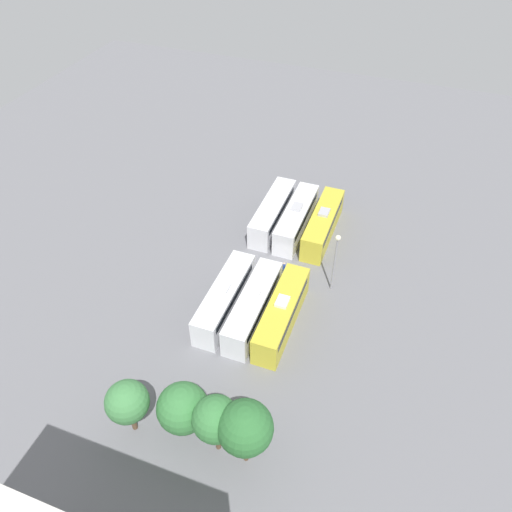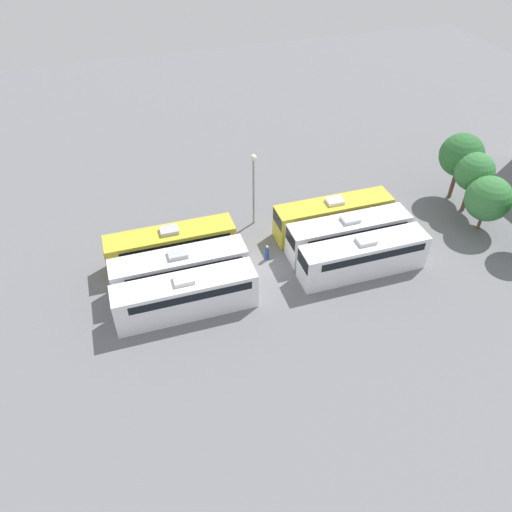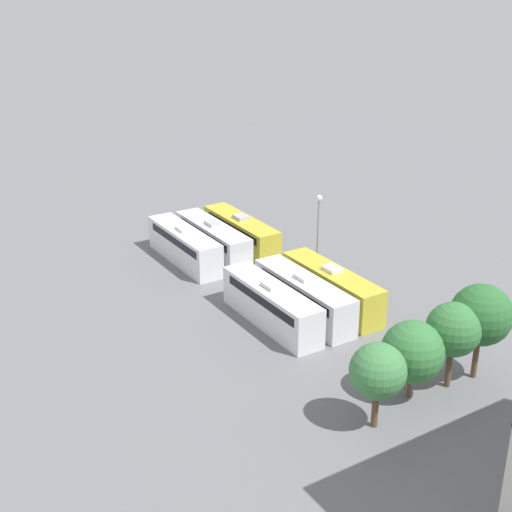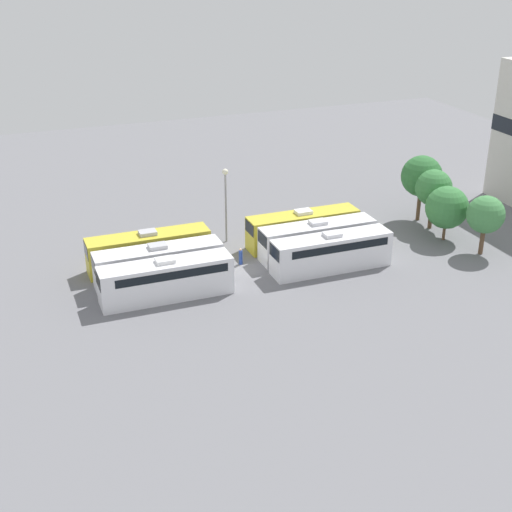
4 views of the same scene
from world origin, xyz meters
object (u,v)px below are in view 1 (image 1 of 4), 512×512
Objects in this scene: bus_2 at (273,212)px; bus_4 at (253,306)px; bus_5 at (225,298)px; tree_0 at (245,428)px; light_pole at (336,254)px; worker_person at (284,268)px; bus_3 at (282,313)px; tree_3 at (127,402)px; tree_2 at (183,408)px; bus_1 at (296,218)px; bus_0 at (323,223)px; tree_1 at (216,419)px.

bus_2 is 16.23m from bus_4.
bus_5 is 16.98m from tree_0.
light_pole is at bearing -133.15° from bus_4.
tree_0 is (-3.88, 22.14, 4.26)m from worker_person.
bus_3 is 1.49× the size of light_pole.
tree_3 reaches higher than bus_2.
bus_5 is (-0.07, 15.79, 0.00)m from bus_2.
light_pole is at bearing -109.94° from tree_2.
tree_2 is (0.87, 29.67, 1.67)m from bus_1.
bus_4 is at bearing 178.26° from bus_5.
light_pole reaches higher than bus_5.
bus_2 is 1.58× the size of tree_0.
tree_2 is at bearing 70.06° from light_pole.
bus_4 is at bearing 78.28° from bus_0.
light_pole is (-9.95, 8.79, 3.40)m from bus_2.
tree_3 is at bearing 4.25° from tree_0.
bus_1 is at bearing -91.68° from tree_2.
bus_1 is 3.19m from bus_2.
bus_1 is at bearing 177.55° from bus_2.
worker_person is 0.25× the size of tree_1.
bus_5 is at bearing 67.56° from bus_0.
bus_1 is 8.27m from worker_person.
tree_2 is at bearing 84.98° from worker_person.
bus_3 is at bearing -179.59° from bus_5.
bus_4 is at bearing -71.69° from tree_0.
worker_person is at bearing -80.05° from tree_0.
tree_0 is 2.59m from tree_1.
light_pole is 1.35× the size of tree_2.
worker_person is 21.80m from tree_2.
bus_3 is at bearing -177.32° from bus_4.
light_pole is 1.07× the size of tree_0.
bus_2 is at bearing -2.45° from bus_1.
bus_1 is 1.77× the size of tree_1.
bus_2 is 1.00× the size of bus_4.
bus_1 is at bearing -89.63° from bus_4.
worker_person is (-0.92, -7.62, -1.10)m from bus_4.
bus_2 is (6.58, -0.02, 0.00)m from bus_0.
tree_1 is 1.13× the size of tree_2.
bus_4 is 14.81m from tree_1.
tree_2 is (5.77, -0.61, -1.49)m from tree_0.
bus_1 is at bearing -52.01° from light_pole.
bus_3 and bus_4 have the same top height.
bus_3 and bus_5 have the same top height.
bus_5 is 1.58× the size of tree_0.
bus_3 is at bearing -93.14° from tree_1.
bus_0 is 1.58× the size of tree_0.
bus_5 is at bearing 0.41° from bus_3.
tree_3 is (8.33, 15.41, 2.24)m from bus_3.
tree_1 is at bearing 110.74° from bus_5.
bus_4 is 15.62m from tree_0.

